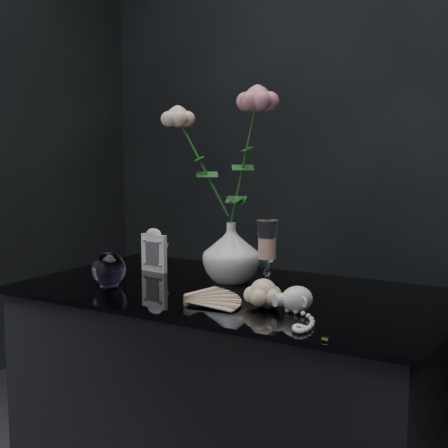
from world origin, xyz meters
The scene contains 9 objects.
table centered at (0.00, 0.05, 0.38)m, with size 1.05×0.58×0.76m.
vase centered at (-0.05, 0.12, 0.84)m, with size 0.15×0.15×0.15m, color white.
wine_glass centered at (0.09, 0.06, 0.85)m, with size 0.05×0.05×0.17m, color white, non-canonical shape.
picture_frame centered at (-0.30, 0.13, 0.82)m, with size 0.09×0.07×0.12m, color white, non-canonical shape.
paperweight centered at (-0.29, -0.07, 0.80)m, with size 0.09×0.09×0.09m, color #906EB3, non-canonical shape.
paper_fan centered at (-0.01, -0.13, 0.77)m, with size 0.24×0.19×0.03m, color #F7E2C6, non-canonical shape.
loose_rose centered at (0.14, -0.06, 0.79)m, with size 0.14×0.18×0.06m, color beige, non-canonical shape.
pearl_jar centered at (0.22, -0.06, 0.79)m, with size 0.20×0.20×0.06m, color white, non-canonical shape.
roses centered at (-0.07, 0.12, 1.10)m, with size 0.29×0.13×0.40m.
Camera 1 is at (0.74, -1.25, 1.11)m, focal length 50.00 mm.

